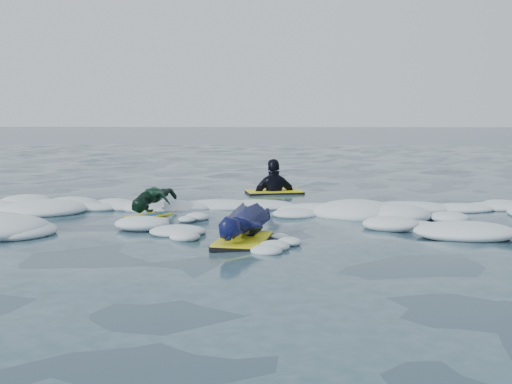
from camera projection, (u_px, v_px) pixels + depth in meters
ground at (181, 228)px, 8.10m from camera, size 120.00×120.00×0.00m
foam_band at (192, 215)px, 9.12m from camera, size 12.00×3.10×0.30m
prone_woman_unit at (244, 224)px, 7.28m from camera, size 0.78×1.55×0.38m
prone_child_unit at (154, 202)px, 8.98m from camera, size 0.71×1.17×0.41m
waiting_rider_unit at (274, 200)px, 11.43m from camera, size 1.09×0.75×1.49m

